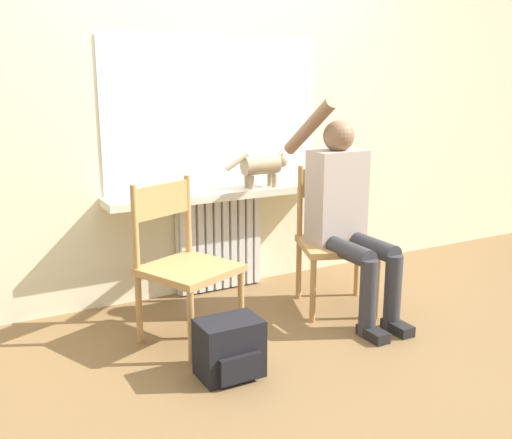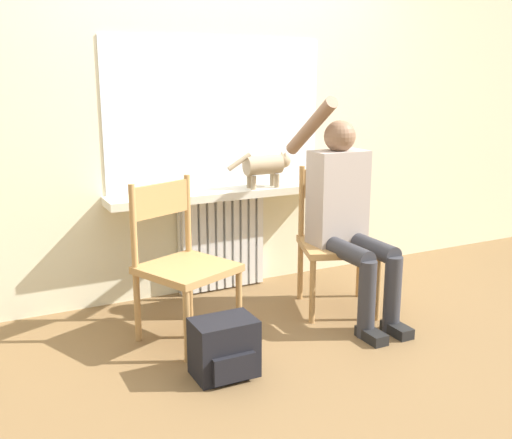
# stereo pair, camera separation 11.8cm
# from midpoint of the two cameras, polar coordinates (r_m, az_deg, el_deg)

# --- Properties ---
(ground_plane) EXTENTS (12.00, 12.00, 0.00)m
(ground_plane) POSITION_cam_midpoint_polar(r_m,az_deg,el_deg) (3.27, 6.16, -12.73)
(ground_plane) COLOR brown
(wall_with_window) EXTENTS (7.00, 0.06, 2.70)m
(wall_with_window) POSITION_cam_midpoint_polar(r_m,az_deg,el_deg) (4.02, -3.07, 12.23)
(wall_with_window) COLOR beige
(wall_with_window) RESTS_ON ground_plane
(radiator) EXTENTS (0.61, 0.08, 0.66)m
(radiator) POSITION_cam_midpoint_polar(r_m,az_deg,el_deg) (4.10, -2.46, -2.19)
(radiator) COLOR silver
(radiator) RESTS_ON ground_plane
(windowsill) EXTENTS (1.58, 0.25, 0.05)m
(windowsill) POSITION_cam_midpoint_polar(r_m,az_deg,el_deg) (3.95, -2.04, 2.51)
(windowsill) COLOR beige
(windowsill) RESTS_ON radiator
(window_glass) EXTENTS (1.51, 0.01, 0.97)m
(window_glass) POSITION_cam_midpoint_polar(r_m,az_deg,el_deg) (3.99, -2.84, 10.00)
(window_glass) COLOR white
(window_glass) RESTS_ON windowsill
(chair_left) EXTENTS (0.59, 0.59, 0.89)m
(chair_left) POSITION_cam_midpoint_polar(r_m,az_deg,el_deg) (3.32, -6.08, -3.93)
(chair_left) COLOR #B2844C
(chair_left) RESTS_ON ground_plane
(chair_right) EXTENTS (0.58, 0.58, 0.89)m
(chair_right) POSITION_cam_midpoint_polar(r_m,az_deg,el_deg) (3.78, 8.59, -1.80)
(chair_right) COLOR #B2844C
(chair_right) RESTS_ON ground_plane
(person) EXTENTS (0.36, 0.99, 1.33)m
(person) POSITION_cam_midpoint_polar(r_m,az_deg,el_deg) (3.63, 9.54, 0.84)
(person) COLOR #333338
(person) RESTS_ON ground_plane
(cat) EXTENTS (0.46, 0.13, 0.24)m
(cat) POSITION_cam_midpoint_polar(r_m,az_deg,el_deg) (4.00, 1.84, 5.19)
(cat) COLOR #9E896B
(cat) RESTS_ON windowsill
(backpack) EXTENTS (0.31, 0.24, 0.29)m
(backpack) POSITION_cam_midpoint_polar(r_m,az_deg,el_deg) (3.00, -1.87, -12.16)
(backpack) COLOR black
(backpack) RESTS_ON ground_plane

